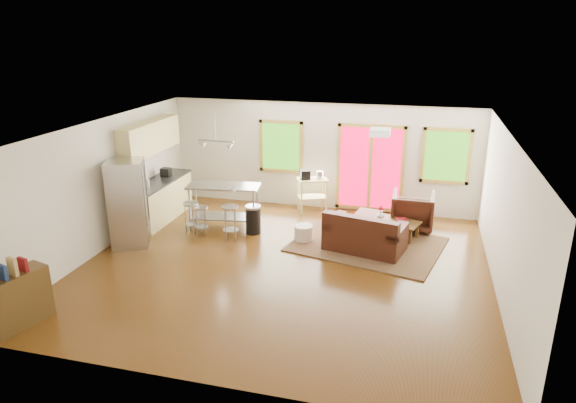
% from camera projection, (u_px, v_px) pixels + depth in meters
% --- Properties ---
extents(floor, '(7.50, 7.00, 0.02)m').
position_uv_depth(floor, '(284.00, 267.00, 9.69)').
color(floor, '#3A210A').
rests_on(floor, ground).
extents(ceiling, '(7.50, 7.00, 0.02)m').
position_uv_depth(ceiling, '(284.00, 130.00, 8.84)').
color(ceiling, silver).
rests_on(ceiling, ground).
extents(back_wall, '(7.50, 0.02, 2.60)m').
position_uv_depth(back_wall, '(321.00, 156.00, 12.48)').
color(back_wall, beige).
rests_on(back_wall, ground).
extents(left_wall, '(0.02, 7.00, 2.60)m').
position_uv_depth(left_wall, '(101.00, 186.00, 10.16)').
color(left_wall, beige).
rests_on(left_wall, ground).
extents(right_wall, '(0.02, 7.00, 2.60)m').
position_uv_depth(right_wall, '(506.00, 220.00, 8.37)').
color(right_wall, beige).
rests_on(right_wall, ground).
extents(front_wall, '(7.50, 0.02, 2.60)m').
position_uv_depth(front_wall, '(207.00, 294.00, 6.05)').
color(front_wall, beige).
rests_on(front_wall, ground).
extents(window_left, '(1.10, 0.05, 1.30)m').
position_uv_depth(window_left, '(281.00, 147.00, 12.61)').
color(window_left, '#23560E').
rests_on(window_left, back_wall).
extents(french_doors, '(1.60, 0.05, 2.10)m').
position_uv_depth(french_doors, '(370.00, 168.00, 12.21)').
color(french_doors, '#B10326').
rests_on(french_doors, back_wall).
extents(window_right, '(1.10, 0.05, 1.30)m').
position_uv_depth(window_right, '(446.00, 156.00, 11.68)').
color(window_right, '#23560E').
rests_on(window_right, back_wall).
extents(rug, '(3.33, 2.83, 0.03)m').
position_uv_depth(rug, '(367.00, 244.00, 10.64)').
color(rug, '#405431').
rests_on(rug, floor).
extents(loveseat, '(1.70, 1.20, 0.82)m').
position_uv_depth(loveseat, '(364.00, 236.00, 10.26)').
color(loveseat, black).
rests_on(loveseat, floor).
extents(coffee_table, '(1.09, 0.86, 0.38)m').
position_uv_depth(coffee_table, '(396.00, 223.00, 10.91)').
color(coffee_table, '#3A2A11').
rests_on(coffee_table, floor).
extents(armchair, '(0.91, 0.85, 0.92)m').
position_uv_depth(armchair, '(413.00, 209.00, 11.37)').
color(armchair, black).
rests_on(armchair, floor).
extents(ottoman, '(0.62, 0.62, 0.36)m').
position_uv_depth(ottoman, '(368.00, 220.00, 11.50)').
color(ottoman, black).
rests_on(ottoman, floor).
extents(pouf, '(0.51, 0.51, 0.34)m').
position_uv_depth(pouf, '(304.00, 233.00, 10.80)').
color(pouf, beige).
rests_on(pouf, floor).
extents(vase, '(0.20, 0.21, 0.29)m').
position_uv_depth(vase, '(380.00, 214.00, 10.94)').
color(vase, silver).
rests_on(vase, coffee_table).
extents(book, '(0.23, 0.08, 0.31)m').
position_uv_depth(book, '(397.00, 214.00, 10.81)').
color(book, maroon).
rests_on(book, coffee_table).
extents(cabinets, '(0.64, 2.24, 2.30)m').
position_uv_depth(cabinets, '(157.00, 181.00, 11.77)').
color(cabinets, '#CFC073').
rests_on(cabinets, floor).
extents(refrigerator, '(0.93, 0.92, 1.79)m').
position_uv_depth(refrigerator, '(129.00, 203.00, 10.42)').
color(refrigerator, '#B7BABC').
rests_on(refrigerator, floor).
extents(island, '(1.64, 0.84, 0.99)m').
position_uv_depth(island, '(224.00, 199.00, 11.36)').
color(island, '#B7BABC').
rests_on(island, floor).
extents(cup, '(0.15, 0.13, 0.13)m').
position_uv_depth(cup, '(233.00, 189.00, 10.90)').
color(cup, silver).
rests_on(cup, island).
extents(bar_stool_a, '(0.34, 0.34, 0.70)m').
position_uv_depth(bar_stool_a, '(191.00, 211.00, 11.09)').
color(bar_stool_a, '#B7BABC').
rests_on(bar_stool_a, floor).
extents(bar_stool_b, '(0.38, 0.38, 0.66)m').
position_uv_depth(bar_stool_b, '(201.00, 214.00, 10.99)').
color(bar_stool_b, '#B7BABC').
rests_on(bar_stool_b, floor).
extents(bar_stool_c, '(0.45, 0.45, 0.76)m').
position_uv_depth(bar_stool_c, '(230.00, 215.00, 10.72)').
color(bar_stool_c, '#B7BABC').
rests_on(bar_stool_c, floor).
extents(trash_can, '(0.39, 0.39, 0.63)m').
position_uv_depth(trash_can, '(253.00, 219.00, 11.16)').
color(trash_can, black).
rests_on(trash_can, floor).
extents(kitchen_cart, '(0.82, 0.70, 1.07)m').
position_uv_depth(kitchen_cart, '(312.00, 184.00, 12.28)').
color(kitchen_cart, '#CFC073').
rests_on(kitchen_cart, floor).
extents(bookshelf, '(0.60, 1.02, 1.12)m').
position_uv_depth(bookshelf, '(17.00, 299.00, 7.65)').
color(bookshelf, '#3A2A11').
rests_on(bookshelf, floor).
extents(ceiling_flush, '(0.35, 0.35, 0.12)m').
position_uv_depth(ceiling_flush, '(380.00, 132.00, 9.04)').
color(ceiling_flush, white).
rests_on(ceiling_flush, ceiling).
extents(pendant_light, '(0.80, 0.18, 0.79)m').
position_uv_depth(pendant_light, '(216.00, 146.00, 10.90)').
color(pendant_light, gray).
rests_on(pendant_light, ceiling).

